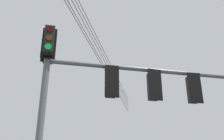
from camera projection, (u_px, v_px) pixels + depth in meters
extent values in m
cylinder|color=slate|center=(146.00, 70.00, 8.94)|extent=(5.95, 2.38, 0.14)
cube|color=black|center=(49.00, 50.00, 8.82)|extent=(0.39, 0.39, 0.90)
cube|color=black|center=(49.00, 47.00, 8.67)|extent=(0.43, 0.19, 1.04)
cylinder|color=#360503|center=(50.00, 44.00, 9.09)|extent=(0.20, 0.10, 0.20)
cylinder|color=#3C2703|center=(49.00, 52.00, 8.97)|extent=(0.20, 0.10, 0.20)
cylinder|color=green|center=(48.00, 60.00, 8.85)|extent=(0.20, 0.10, 0.20)
cube|color=black|center=(49.00, 40.00, 8.29)|extent=(0.39, 0.39, 0.90)
cube|color=black|center=(49.00, 43.00, 8.44)|extent=(0.43, 0.19, 1.04)
cylinder|color=#360503|center=(50.00, 29.00, 8.26)|extent=(0.20, 0.10, 0.20)
cylinder|color=#3C2703|center=(49.00, 38.00, 8.14)|extent=(0.20, 0.10, 0.20)
cylinder|color=green|center=(48.00, 47.00, 8.02)|extent=(0.20, 0.10, 0.20)
cube|color=black|center=(111.00, 83.00, 8.49)|extent=(0.38, 0.38, 0.90)
cube|color=black|center=(112.00, 81.00, 8.34)|extent=(0.43, 0.19, 1.04)
cylinder|color=#360503|center=(110.00, 76.00, 8.76)|extent=(0.20, 0.10, 0.20)
cylinder|color=#3C2703|center=(110.00, 85.00, 8.64)|extent=(0.20, 0.10, 0.20)
cylinder|color=green|center=(110.00, 94.00, 8.52)|extent=(0.20, 0.10, 0.20)
cube|color=black|center=(153.00, 86.00, 8.76)|extent=(0.39, 0.39, 0.90)
cube|color=black|center=(155.00, 84.00, 8.61)|extent=(0.42, 0.21, 1.04)
cylinder|color=#360503|center=(151.00, 79.00, 9.03)|extent=(0.20, 0.10, 0.20)
cylinder|color=#3C2703|center=(151.00, 88.00, 8.91)|extent=(0.20, 0.10, 0.20)
cylinder|color=green|center=(152.00, 97.00, 8.79)|extent=(0.20, 0.10, 0.20)
cube|color=black|center=(193.00, 89.00, 9.03)|extent=(0.38, 0.38, 0.90)
cube|color=black|center=(195.00, 88.00, 8.87)|extent=(0.43, 0.18, 1.04)
cylinder|color=#360503|center=(190.00, 83.00, 9.30)|extent=(0.20, 0.09, 0.20)
cylinder|color=#3C2703|center=(191.00, 91.00, 9.18)|extent=(0.20, 0.09, 0.20)
cylinder|color=green|center=(192.00, 100.00, 9.05)|extent=(0.20, 0.09, 0.20)
cylinder|color=black|center=(69.00, 7.00, 10.67)|extent=(1.90, 28.36, 0.77)
cylinder|color=black|center=(69.00, 3.00, 10.76)|extent=(1.90, 28.36, 0.77)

